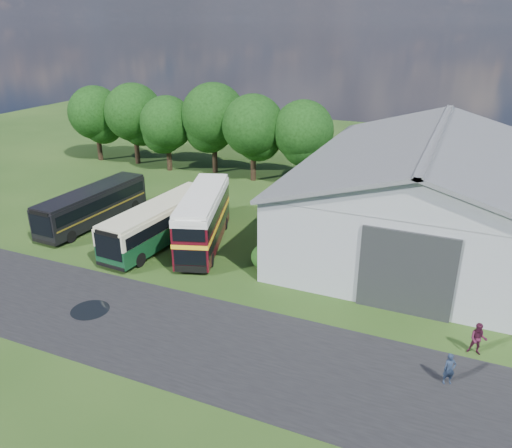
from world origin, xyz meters
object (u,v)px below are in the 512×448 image
at_px(bus_green_single, 161,222).
at_px(bus_dark_single, 93,205).
at_px(storage_shed, 431,184).
at_px(visitor_b, 478,339).
at_px(visitor_a, 449,369).
at_px(bus_maroon_double, 203,220).

bearing_deg(bus_green_single, bus_dark_single, 176.10).
relative_size(storage_shed, visitor_b, 14.33).
height_order(bus_green_single, visitor_a, bus_green_single).
bearing_deg(bus_green_single, bus_maroon_double, 16.37).
bearing_deg(storage_shed, visitor_a, -80.65).
distance_m(storage_shed, visitor_a, 17.93).
distance_m(bus_dark_single, visitor_b, 29.84).
relative_size(bus_dark_single, visitor_a, 6.78).
bearing_deg(bus_dark_single, bus_green_single, -5.45).
relative_size(bus_maroon_double, visitor_b, 5.73).
distance_m(bus_green_single, bus_dark_single, 7.23).
xyz_separation_m(bus_green_single, bus_dark_single, (-7.16, 0.99, -0.07)).
relative_size(bus_green_single, visitor_b, 6.49).
bearing_deg(bus_green_single, visitor_a, -17.32).
relative_size(visitor_a, visitor_b, 0.91).
xyz_separation_m(bus_green_single, bus_maroon_double, (3.24, 0.71, 0.44)).
height_order(visitor_a, visitor_b, visitor_b).
distance_m(storage_shed, visitor_b, 15.39).
distance_m(bus_maroon_double, visitor_a, 19.76).
distance_m(bus_green_single, bus_maroon_double, 3.35).
height_order(storage_shed, bus_dark_single, storage_shed).
xyz_separation_m(visitor_a, visitor_b, (1.14, 2.88, 0.08)).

